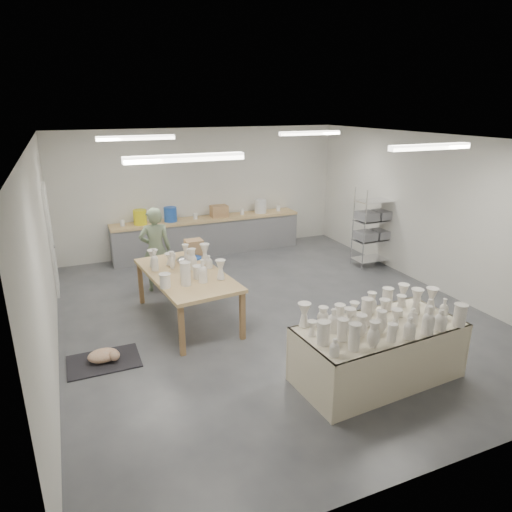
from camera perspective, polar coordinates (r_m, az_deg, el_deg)
name	(u,v)px	position (r m, az deg, el deg)	size (l,w,h in m)	color
room	(264,198)	(7.56, 0.99, 7.26)	(8.00, 8.02, 3.00)	#424449
back_counter	(208,234)	(11.25, -6.05, 2.70)	(4.60, 0.60, 1.24)	tan
wire_shelf	(374,226)	(10.59, 14.58, 3.63)	(0.88, 0.48, 1.80)	silver
drying_table	(378,349)	(6.38, 15.03, -11.13)	(2.28, 1.20, 1.15)	olive
work_table	(187,270)	(7.77, -8.65, -1.71)	(1.38, 2.38, 1.23)	tan
rug	(104,361)	(7.07, -18.49, -12.38)	(1.00, 0.70, 0.02)	black
cat	(105,355)	(7.01, -18.39, -11.69)	(0.47, 0.36, 0.18)	white
potter	(156,250)	(9.06, -12.43, 0.79)	(0.61, 0.40, 1.68)	gray
red_stool	(155,272)	(9.49, -12.52, -1.92)	(0.39, 0.39, 0.32)	#B01920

